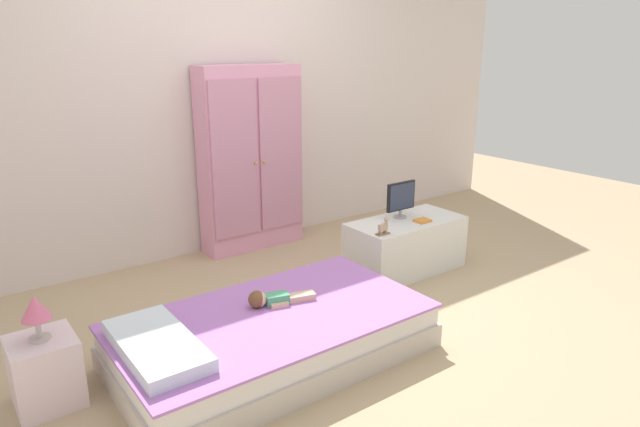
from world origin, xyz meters
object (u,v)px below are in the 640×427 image
at_px(bed, 273,336).
at_px(doll, 269,299).
at_px(tv_monitor, 401,198).
at_px(rocking_horse_toy, 384,226).
at_px(tv_stand, 405,245).
at_px(nightstand, 45,371).
at_px(wardrobe, 251,159).
at_px(table_lamp, 35,310).
at_px(book_orange, 422,221).

relative_size(bed, doll, 4.37).
height_order(tv_monitor, rocking_horse_toy, tv_monitor).
height_order(tv_stand, rocking_horse_toy, rocking_horse_toy).
bearing_deg(tv_monitor, rocking_horse_toy, -149.74).
distance_m(tv_stand, rocking_horse_toy, 0.46).
distance_m(doll, tv_stand, 1.47).
relative_size(bed, nightstand, 4.88).
relative_size(wardrobe, rocking_horse_toy, 12.27).
distance_m(table_lamp, rocking_horse_toy, 2.21).
bearing_deg(book_orange, doll, -169.99).
height_order(rocking_horse_toy, book_orange, rocking_horse_toy).
bearing_deg(doll, tv_stand, 14.27).
height_order(bed, table_lamp, table_lamp).
distance_m(doll, wardrobe, 1.75).
xyz_separation_m(nightstand, table_lamp, (0.00, 0.00, 0.33)).
bearing_deg(tv_stand, nightstand, -176.16).
bearing_deg(nightstand, tv_stand, 3.84).
height_order(tv_stand, book_orange, book_orange).
distance_m(table_lamp, book_orange, 2.64).
bearing_deg(bed, rocking_horse_toy, 16.53).
bearing_deg(rocking_horse_toy, wardrobe, 103.46).
relative_size(nightstand, table_lamp, 1.56).
distance_m(tv_monitor, rocking_horse_toy, 0.43).
distance_m(tv_stand, tv_monitor, 0.37).
bearing_deg(table_lamp, bed, -15.14).
relative_size(bed, wardrobe, 1.12).
xyz_separation_m(table_lamp, book_orange, (2.64, 0.07, -0.09)).
distance_m(tv_stand, book_orange, 0.24).
bearing_deg(book_orange, rocking_horse_toy, -174.69).
height_order(wardrobe, tv_monitor, wardrobe).
bearing_deg(doll, bed, -113.96).
relative_size(bed, tv_stand, 1.90).
relative_size(nightstand, tv_stand, 0.39).
bearing_deg(rocking_horse_toy, book_orange, 5.31).
xyz_separation_m(doll, table_lamp, (-1.14, 0.19, 0.20)).
bearing_deg(wardrobe, bed, -116.50).
bearing_deg(book_orange, bed, -166.47).
relative_size(nightstand, tv_monitor, 1.26).
height_order(doll, table_lamp, table_lamp).
height_order(bed, nightstand, nightstand).
distance_m(doll, book_orange, 1.52).
relative_size(doll, rocking_horse_toy, 3.15).
height_order(table_lamp, tv_stand, table_lamp).
xyz_separation_m(tv_stand, rocking_horse_toy, (-0.36, -0.14, 0.26)).
xyz_separation_m(tv_stand, book_orange, (0.07, -0.10, 0.21)).
bearing_deg(wardrobe, book_orange, -59.59).
relative_size(doll, book_orange, 3.39).
relative_size(bed, table_lamp, 7.64).
relative_size(bed, book_orange, 14.81).
xyz_separation_m(tv_monitor, book_orange, (0.06, -0.17, -0.15)).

